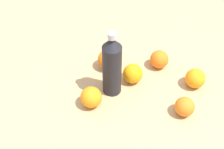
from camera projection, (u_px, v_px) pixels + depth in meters
The scene contains 8 objects.
ground_plane at pixel (110, 79), 1.19m from camera, with size 2.40×2.40×0.00m, color tan.
water_bottle at pixel (112, 66), 1.06m from camera, with size 0.07×0.07×0.26m.
orange_0 at pixel (159, 59), 1.21m from camera, with size 0.07×0.07×0.07m, color orange.
orange_1 at pixel (108, 60), 1.21m from camera, with size 0.08×0.08×0.08m, color orange.
orange_2 at pixel (133, 74), 1.16m from camera, with size 0.07×0.07×0.07m, color orange.
orange_3 at pixel (91, 97), 1.07m from camera, with size 0.08×0.08×0.08m, color orange.
orange_4 at pixel (195, 78), 1.14m from camera, with size 0.07×0.07×0.07m, color orange.
orange_5 at pixel (185, 107), 1.05m from camera, with size 0.07×0.07×0.07m, color orange.
Camera 1 is at (-0.56, 0.62, 0.85)m, focal length 50.08 mm.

